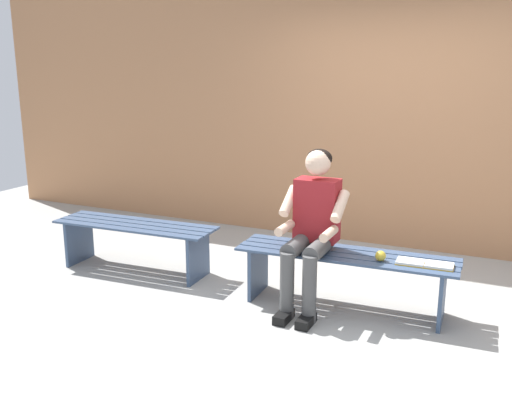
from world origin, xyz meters
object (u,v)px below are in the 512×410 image
at_px(bench_far, 135,235).
at_px(apple, 381,256).
at_px(person_seated, 312,224).
at_px(bench_near, 345,266).
at_px(book_open, 425,264).

height_order(bench_far, apple, apple).
bearing_deg(person_seated, apple, -176.37).
height_order(bench_far, person_seated, person_seated).
relative_size(bench_near, book_open, 4.17).
bearing_deg(book_open, bench_near, -5.03).
relative_size(bench_near, person_seated, 1.38).
distance_m(person_seated, apple, 0.58).
bearing_deg(apple, person_seated, 3.63).
bearing_deg(bench_far, apple, 178.35).
distance_m(bench_near, person_seated, 0.44).
height_order(bench_near, bench_far, same).
height_order(bench_near, apple, apple).
distance_m(apple, book_open, 0.32).
xyz_separation_m(person_seated, apple, (-0.54, -0.03, -0.20)).
relative_size(person_seated, apple, 15.76).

